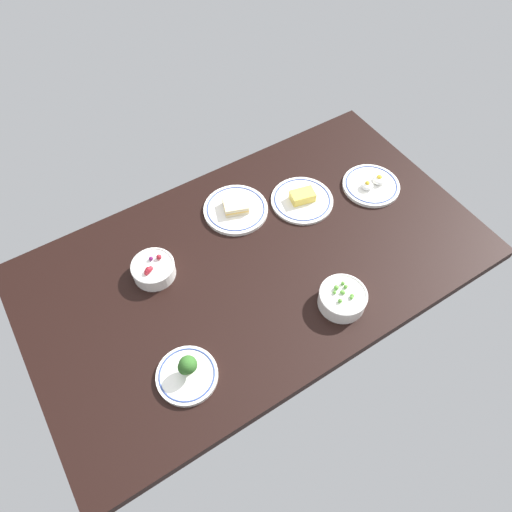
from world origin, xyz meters
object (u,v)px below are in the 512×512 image
Objects in this scene: plate_eggs at (371,185)px; bowl_berries at (153,269)px; plate_sandwich at (236,209)px; plate_broccoli at (187,373)px; plate_cheese at (302,199)px; bowl_peas at (342,298)px.

plate_eggs is 1.51× the size of bowl_berries.
plate_sandwich is 36.89cm from bowl_berries.
bowl_berries is at bearing 79.30° from plate_broccoli.
plate_eggs reaches higher than plate_cheese.
plate_eggs is (90.83, 28.40, -1.25)cm from plate_broccoli.
plate_broccoli is 95.17cm from plate_eggs.
bowl_berries is at bearing 137.39° from bowl_peas.
plate_broccoli reaches higher than plate_eggs.
plate_broccoli reaches higher than plate_cheese.
plate_broccoli reaches higher than bowl_berries.
plate_broccoli is 51.14cm from bowl_peas.
plate_eggs is 51.75cm from bowl_peas.
plate_sandwich is at bearing 46.59° from plate_broccoli.
plate_cheese is at bearing 163.10° from plate_eggs.
plate_cheese is (22.54, -8.80, -0.20)cm from plate_sandwich.
plate_eggs is at bearing -19.00° from plate_sandwich.
plate_eggs is (48.26, -16.61, -0.15)cm from plate_sandwich.
bowl_berries is (6.82, 36.08, 0.56)cm from plate_broccoli.
bowl_peas is (-14.17, -40.72, 2.05)cm from plate_cheese.
plate_broccoli is at bearing 174.94° from bowl_peas.
bowl_peas reaches higher than plate_eggs.
bowl_peas is at bearing -80.41° from plate_sandwich.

